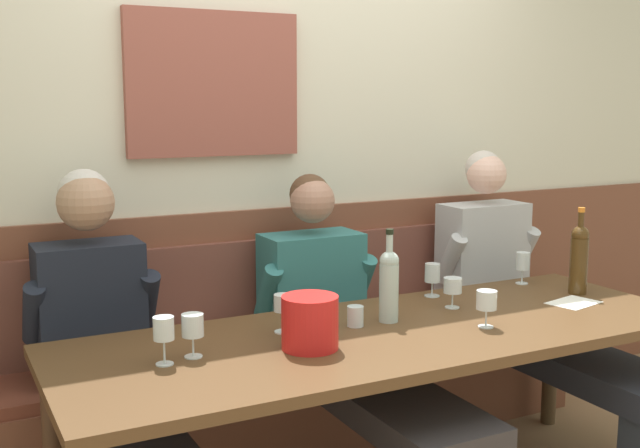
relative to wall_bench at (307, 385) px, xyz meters
The scene contains 19 objects.
room_wall_back 1.15m from the wall_bench, 90.93° to the left, with size 6.80×0.12×2.80m.
wood_wainscot_panel 0.33m from the wall_bench, 90.00° to the left, with size 6.80×0.03×1.07m, color brown.
wall_bench is the anchor object (origin of this frame).
dining_table 0.79m from the wall_bench, 90.00° to the right, with size 2.45×0.86×0.73m.
person_center_left_seat 1.07m from the wall_bench, 159.74° to the right, with size 0.50×1.29×1.31m.
person_center_right_seat 0.49m from the wall_bench, 87.68° to the right, with size 0.54×1.29×1.25m.
person_left_seat 1.10m from the wall_bench, 20.49° to the right, with size 0.54×1.28×1.32m.
ice_bucket 0.99m from the wall_bench, 115.58° to the right, with size 0.19×0.19×0.18m, color red.
wine_bottle_clear_water 0.84m from the wall_bench, 84.71° to the right, with size 0.07×0.07×0.36m.
wine_bottle_amber_mid 1.34m from the wall_bench, 30.56° to the right, with size 0.08×0.08×0.38m.
wine_glass_center_front 0.86m from the wall_bench, 54.38° to the right, with size 0.08×0.08×0.13m.
wine_glass_right_end 1.14m from the wall_bench, 20.74° to the right, with size 0.06×0.06×0.15m.
wine_glass_mid_left 1.13m from the wall_bench, 138.57° to the right, with size 0.07×0.07×0.15m.
wine_glass_by_bottle 0.85m from the wall_bench, 123.96° to the right, with size 0.07×0.07×0.14m.
wine_glass_mid_right 1.22m from the wall_bench, 141.12° to the right, with size 0.07×0.07×0.16m.
wine_glass_left_end 1.04m from the wall_bench, 67.73° to the right, with size 0.08×0.08×0.14m.
wine_glass_center_rear 0.77m from the wall_bench, 39.51° to the right, with size 0.07×0.07×0.14m.
water_tumbler_left 0.77m from the wall_bench, 98.67° to the right, with size 0.06×0.06×0.08m, color silver.
tasting_sheet_left_guest 1.23m from the wall_bench, 38.84° to the right, with size 0.21×0.15×0.00m, color white.
Camera 1 is at (-1.49, -2.19, 1.56)m, focal length 43.36 mm.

